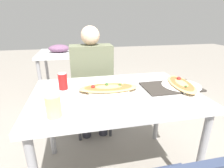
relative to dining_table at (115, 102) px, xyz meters
The scene contains 9 objects.
dining_table is the anchor object (origin of this frame).
chair_far_seated 0.75m from the dining_table, 98.52° to the left, with size 0.40×0.40×0.88m.
person_seated 0.62m from the dining_table, 100.04° to the left, with size 0.43×0.25×1.19m.
pizza_main 0.11m from the dining_table, 141.15° to the left, with size 0.45×0.31×0.05m.
soda_can 0.42m from the dining_table, 159.70° to the left, with size 0.07×0.07×0.12m.
drink_glass 0.50m from the dining_table, 146.72° to the right, with size 0.08×0.08×0.12m.
serving_tray 0.45m from the dining_table, ahead, with size 0.43×0.27×0.01m.
pizza_second 0.54m from the dining_table, ahead, with size 0.30×0.43×0.06m.
background_table 1.80m from the dining_table, 100.56° to the left, with size 1.10×0.80×0.87m.
Camera 1 is at (-0.27, -1.15, 1.25)m, focal length 28.00 mm.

